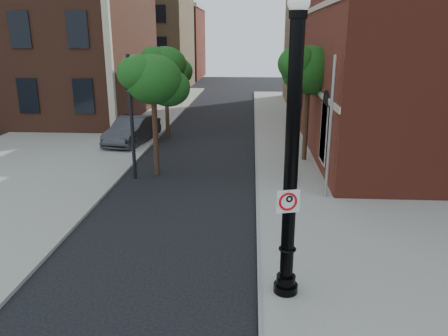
# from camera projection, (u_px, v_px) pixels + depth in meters

# --- Properties ---
(ground) EXTENTS (120.00, 120.00, 0.00)m
(ground) POSITION_uv_depth(u_px,v_px,m) (181.00, 279.00, 11.41)
(ground) COLOR black
(ground) RESTS_ON ground
(sidewalk_right) EXTENTS (8.00, 60.00, 0.12)m
(sidewalk_right) POSITION_uv_depth(u_px,v_px,m) (340.00, 170.00, 20.58)
(sidewalk_right) COLOR gray
(sidewalk_right) RESTS_ON ground
(sidewalk_left) EXTENTS (10.00, 50.00, 0.12)m
(sidewalk_left) POSITION_uv_depth(u_px,v_px,m) (90.00, 131.00, 29.14)
(sidewalk_left) COLOR gray
(sidewalk_left) RESTS_ON ground
(curb_edge) EXTENTS (0.10, 60.00, 0.14)m
(curb_edge) POSITION_uv_depth(u_px,v_px,m) (256.00, 168.00, 20.82)
(curb_edge) COLOR gray
(curb_edge) RESTS_ON ground
(victorian_building) EXTENTS (18.60, 14.60, 17.95)m
(victorian_building) POSITION_uv_depth(u_px,v_px,m) (17.00, 0.00, 32.76)
(victorian_building) COLOR brown
(victorian_building) RESTS_ON ground
(bg_building_tan_a) EXTENTS (12.00, 12.00, 12.00)m
(bg_building_tan_a) POSITION_uv_depth(u_px,v_px,m) (138.00, 37.00, 52.45)
(bg_building_tan_a) COLOR olive
(bg_building_tan_a) RESTS_ON ground
(bg_building_red) EXTENTS (12.00, 12.00, 10.00)m
(bg_building_red) POSITION_uv_depth(u_px,v_px,m) (162.00, 44.00, 66.12)
(bg_building_red) COLOR maroon
(bg_building_red) RESTS_ON ground
(bg_building_tan_b) EXTENTS (22.00, 14.00, 14.00)m
(bg_building_tan_b) POSITION_uv_depth(u_px,v_px,m) (421.00, 26.00, 37.08)
(bg_building_tan_b) COLOR olive
(bg_building_tan_b) RESTS_ON ground
(lamppost) EXTENTS (0.59, 0.59, 6.99)m
(lamppost) POSITION_uv_depth(u_px,v_px,m) (291.00, 170.00, 9.77)
(lamppost) COLOR black
(lamppost) RESTS_ON ground
(no_parking_sign) EXTENTS (0.53, 0.17, 0.55)m
(no_parking_sign) POSITION_uv_depth(u_px,v_px,m) (288.00, 201.00, 9.81)
(no_parking_sign) COLOR white
(no_parking_sign) RESTS_ON ground
(parked_car) EXTENTS (2.48, 5.12, 1.62)m
(parked_car) POSITION_uv_depth(u_px,v_px,m) (132.00, 130.00, 25.67)
(parked_car) COLOR #2E2E33
(parked_car) RESTS_ON ground
(traffic_signal_left) EXTENTS (0.38, 0.46, 5.41)m
(traffic_signal_left) POSITION_uv_depth(u_px,v_px,m) (130.00, 97.00, 18.49)
(traffic_signal_left) COLOR black
(traffic_signal_left) RESTS_ON ground
(traffic_signal_right) EXTENTS (0.35, 0.38, 4.31)m
(traffic_signal_right) POSITION_uv_depth(u_px,v_px,m) (297.00, 116.00, 18.29)
(traffic_signal_right) COLOR black
(traffic_signal_right) RESTS_ON ground
(utility_pole) EXTENTS (0.11, 0.11, 5.48)m
(utility_pole) POSITION_uv_depth(u_px,v_px,m) (330.00, 131.00, 16.21)
(utility_pole) COLOR #999999
(utility_pole) RESTS_ON ground
(street_tree_a) EXTENTS (2.99, 2.70, 5.39)m
(street_tree_a) POSITION_uv_depth(u_px,v_px,m) (154.00, 81.00, 18.91)
(street_tree_a) COLOR black
(street_tree_a) RESTS_ON ground
(street_tree_b) EXTENTS (3.08, 2.79, 5.56)m
(street_tree_b) POSITION_uv_depth(u_px,v_px,m) (166.00, 66.00, 26.39)
(street_tree_b) COLOR black
(street_tree_b) RESTS_ON ground
(street_tree_c) EXTENTS (3.17, 2.86, 5.71)m
(street_tree_c) POSITION_uv_depth(u_px,v_px,m) (309.00, 71.00, 20.93)
(street_tree_c) COLOR black
(street_tree_c) RESTS_ON ground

